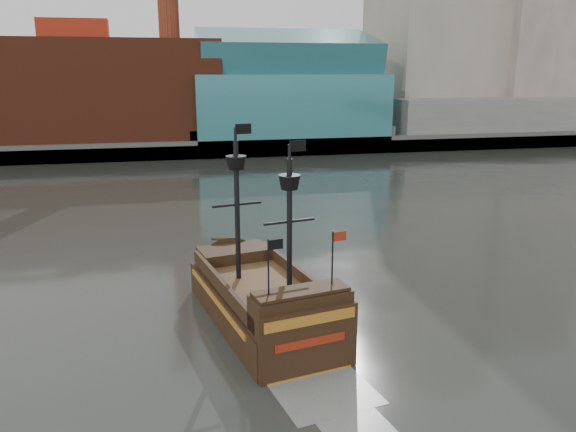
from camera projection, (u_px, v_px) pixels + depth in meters
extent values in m
plane|color=#262823|center=(406.00, 373.00, 24.36)|extent=(400.00, 400.00, 0.00)
cube|color=slate|center=(214.00, 130.00, 111.00)|extent=(220.00, 60.00, 2.00)
cube|color=#4C4C49|center=(232.00, 149.00, 83.06)|extent=(220.00, 1.00, 2.60)
cube|color=maroon|center=(79.00, 91.00, 85.36)|extent=(42.00, 18.00, 15.00)
cube|color=teal|center=(287.00, 106.00, 90.77)|extent=(30.00, 16.00, 10.00)
cube|color=#AE9F92|center=(535.00, 23.00, 102.88)|extent=(18.00, 18.00, 38.00)
cube|color=slate|center=(510.00, 116.00, 95.42)|extent=(40.00, 6.00, 6.00)
cube|color=teal|center=(287.00, 54.00, 88.74)|extent=(28.00, 14.94, 8.78)
cube|color=black|center=(262.00, 312.00, 29.23)|extent=(6.73, 11.91, 2.43)
cube|color=#4F311D|center=(261.00, 287.00, 28.88)|extent=(6.06, 10.72, 0.28)
cube|color=black|center=(234.00, 256.00, 32.79)|extent=(4.33, 2.96, 0.94)
cube|color=black|center=(301.00, 311.00, 24.39)|extent=(4.65, 2.32, 1.68)
cube|color=black|center=(309.00, 351.00, 24.01)|extent=(4.54, 1.10, 3.74)
cube|color=#B07222|center=(311.00, 320.00, 23.51)|extent=(4.15, 0.88, 0.47)
cube|color=maroon|center=(310.00, 342.00, 23.77)|extent=(3.23, 0.70, 0.37)
cylinder|color=black|center=(237.00, 211.00, 28.88)|extent=(0.31, 0.31, 7.30)
cylinder|color=black|center=(289.00, 228.00, 26.82)|extent=(0.31, 0.31, 6.74)
cone|color=black|center=(236.00, 163.00, 28.24)|extent=(1.21, 1.21, 0.65)
cone|color=black|center=(289.00, 182.00, 26.25)|extent=(1.21, 1.21, 0.65)
cube|color=black|center=(243.00, 129.00, 27.97)|extent=(0.83, 0.19, 0.51)
cube|color=black|center=(298.00, 146.00, 25.98)|extent=(0.83, 0.19, 0.51)
cube|color=#939893|center=(325.00, 393.00, 22.89)|extent=(4.54, 4.06, 0.01)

